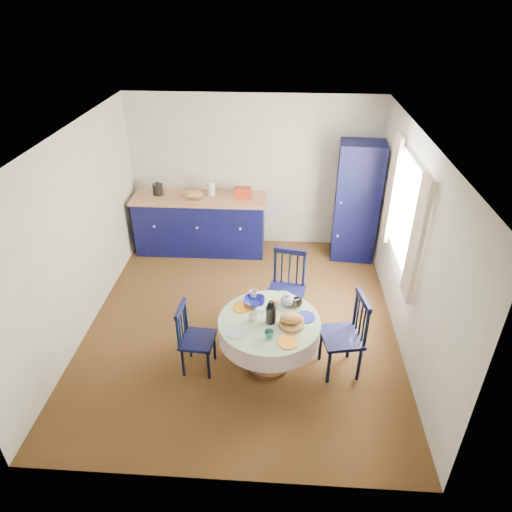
{
  "coord_description": "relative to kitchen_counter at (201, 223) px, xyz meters",
  "views": [
    {
      "loc": [
        0.49,
        -4.73,
        3.91
      ],
      "look_at": [
        0.17,
        0.2,
        0.92
      ],
      "focal_mm": 32.0,
      "sensor_mm": 36.0,
      "label": 1
    }
  ],
  "objects": [
    {
      "name": "pantry_cabinet",
      "position": [
        2.49,
        -0.05,
        0.46
      ],
      "size": [
        0.7,
        0.53,
        1.91
      ],
      "rotation": [
        0.0,
        0.0,
        -0.08
      ],
      "color": "black",
      "rests_on": "floor"
    },
    {
      "name": "wall_right",
      "position": [
        2.85,
        -1.9,
        0.76
      ],
      "size": [
        0.02,
        4.5,
        2.5
      ],
      "primitive_type": "cube",
      "color": "silver",
      "rests_on": "floor"
    },
    {
      "name": "chair_left",
      "position": [
        0.39,
        -2.75,
        -0.05
      ],
      "size": [
        0.4,
        0.42,
        0.87
      ],
      "rotation": [
        0.0,
        0.0,
        1.5
      ],
      "color": "black",
      "rests_on": "floor"
    },
    {
      "name": "kitchen_counter",
      "position": [
        0.0,
        0.0,
        0.0
      ],
      "size": [
        2.14,
        0.68,
        1.19
      ],
      "rotation": [
        0.0,
        0.0,
        0.01
      ],
      "color": "black",
      "rests_on": "floor"
    },
    {
      "name": "dining_table",
      "position": [
        1.25,
        -2.68,
        0.08
      ],
      "size": [
        1.14,
        1.14,
        0.97
      ],
      "color": "#4F2916",
      "rests_on": "floor"
    },
    {
      "name": "mug_c",
      "position": [
        1.55,
        -2.4,
        0.25
      ],
      "size": [
        0.12,
        0.12,
        0.1
      ],
      "primitive_type": "imported",
      "color": "black",
      "rests_on": "dining_table"
    },
    {
      "name": "ceiling",
      "position": [
        0.85,
        -1.9,
        2.01
      ],
      "size": [
        4.5,
        4.5,
        0.0
      ],
      "primitive_type": "plane",
      "rotation": [
        3.14,
        0.0,
        0.0
      ],
      "color": "white",
      "rests_on": "wall_back"
    },
    {
      "name": "wall_left",
      "position": [
        -1.15,
        -1.9,
        0.76
      ],
      "size": [
        0.02,
        4.5,
        2.5
      ],
      "primitive_type": "cube",
      "color": "silver",
      "rests_on": "floor"
    },
    {
      "name": "mug_a",
      "position": [
        1.06,
        -2.69,
        0.24
      ],
      "size": [
        0.11,
        0.11,
        0.09
      ],
      "primitive_type": "imported",
      "color": "silver",
      "rests_on": "dining_table"
    },
    {
      "name": "mug_b",
      "position": [
        1.24,
        -2.97,
        0.24
      ],
      "size": [
        0.1,
        0.1,
        0.09
      ],
      "primitive_type": "imported",
      "color": "#286A5C",
      "rests_on": "dining_table"
    },
    {
      "name": "chair_right",
      "position": [
        2.09,
        -2.67,
        0.03
      ],
      "size": [
        0.51,
        0.53,
        1.02
      ],
      "rotation": [
        0.0,
        0.0,
        -1.38
      ],
      "color": "black",
      "rests_on": "floor"
    },
    {
      "name": "window",
      "position": [
        2.81,
        -1.6,
        1.03
      ],
      "size": [
        0.1,
        1.74,
        1.45
      ],
      "color": "white",
      "rests_on": "wall_right"
    },
    {
      "name": "wall_back",
      "position": [
        0.85,
        0.35,
        0.76
      ],
      "size": [
        4.0,
        0.02,
        2.5
      ],
      "primitive_type": "cube",
      "color": "silver",
      "rests_on": "floor"
    },
    {
      "name": "mug_d",
      "position": [
        1.03,
        -2.27,
        0.25
      ],
      "size": [
        0.11,
        0.11,
        0.1
      ],
      "primitive_type": "imported",
      "color": "silver",
      "rests_on": "dining_table"
    },
    {
      "name": "cobalt_bowl",
      "position": [
        1.05,
        -2.38,
        0.23
      ],
      "size": [
        0.25,
        0.25,
        0.06
      ],
      "primitive_type": "imported",
      "color": "navy",
      "rests_on": "dining_table"
    },
    {
      "name": "floor",
      "position": [
        0.85,
        -1.9,
        -0.49
      ],
      "size": [
        4.5,
        4.5,
        0.0
      ],
      "primitive_type": "plane",
      "color": "black",
      "rests_on": "ground"
    },
    {
      "name": "chair_far",
      "position": [
        1.43,
        -1.85,
        0.04
      ],
      "size": [
        0.54,
        0.52,
        1.04
      ],
      "rotation": [
        0.0,
        0.0,
        -0.19
      ],
      "color": "black",
      "rests_on": "floor"
    }
  ]
}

